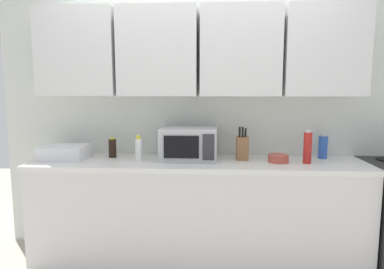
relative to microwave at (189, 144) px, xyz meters
The scene contains 10 objects.
wall_back_with_cabinets 0.58m from the microwave, 65.26° to the left, with size 3.71×0.38×2.60m.
counter_run 0.60m from the microwave, 32.55° to the right, with size 2.84×0.63×0.90m.
microwave is the anchor object (origin of this frame).
dish_rack 1.09m from the microwave, behind, with size 0.38×0.30×0.12m, color silver.
knife_block 0.47m from the microwave, ahead, with size 0.10×0.12×0.29m.
bottle_white_jar 0.43m from the microwave, 168.93° to the right, with size 0.06×0.06×0.22m.
bottle_blue_cleaner 1.19m from the microwave, ahead, with size 0.08×0.08×0.22m.
bottle_red_sauce 0.99m from the microwave, ahead, with size 0.07×0.07×0.28m.
bottle_soy_dark 0.69m from the microwave, behind, with size 0.07×0.07×0.18m.
bowl_ceramic_small 0.77m from the microwave, ahead, with size 0.17×0.17×0.06m, color #B24C3D.
Camera 1 is at (0.11, -3.17, 1.51)m, focal length 32.06 mm.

